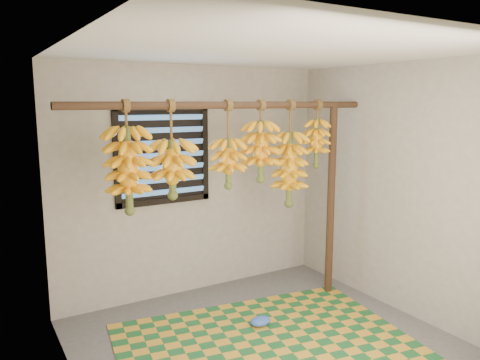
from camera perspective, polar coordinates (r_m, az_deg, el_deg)
floor at (r=4.13m, az=4.16°, el=-20.03°), size 3.00×3.00×0.01m
ceiling at (r=3.61m, az=4.64°, el=15.45°), size 3.00×3.00×0.01m
wall_back at (r=4.97m, az=-5.65°, el=-0.14°), size 3.00×0.01×2.40m
wall_left at (r=3.10m, az=-19.17°, el=-6.55°), size 0.01×3.00×2.40m
wall_right at (r=4.70m, az=19.57°, el=-1.20°), size 0.01×3.00×2.40m
window at (r=4.76m, az=-9.37°, el=3.01°), size 1.00×0.04×1.00m
hanging_pole at (r=4.18m, az=-1.06°, el=9.11°), size 3.00×0.06×0.06m
support_post at (r=5.00m, az=11.02°, el=-2.55°), size 0.08×0.08×2.00m
woven_mat at (r=4.11m, az=3.95°, el=-20.01°), size 2.69×2.28×0.01m
plastic_bag at (r=4.46m, az=2.50°, el=-16.82°), size 0.21×0.15×0.08m
banana_bunch_a at (r=3.97m, az=-8.27°, el=1.36°), size 0.38×0.38×0.82m
banana_bunch_b at (r=3.84m, az=-13.47°, el=1.17°), size 0.36×0.36×0.91m
banana_bunch_c at (r=4.20m, az=-1.45°, el=2.08°), size 0.33×0.33×0.79m
banana_bunch_d at (r=4.37m, az=2.51°, el=3.53°), size 0.35×0.35×0.76m
banana_bunch_e at (r=4.59m, az=6.04°, el=1.35°), size 0.34×0.34×1.03m
banana_bunch_f at (r=4.77m, az=9.32°, el=4.47°), size 0.27×0.27×0.68m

